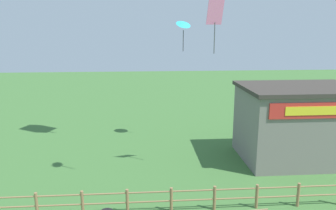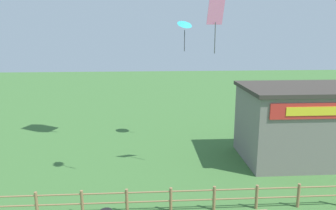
# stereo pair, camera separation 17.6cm
# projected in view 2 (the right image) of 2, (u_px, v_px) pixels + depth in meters

# --- Properties ---
(wooden_fence) EXTENTS (16.23, 0.14, 1.18)m
(wooden_fence) POSITION_uv_depth(u_px,v_px,m) (171.00, 198.00, 15.01)
(wooden_fence) COLOR olive
(wooden_fence) RESTS_ON ground_plane
(seaside_building) EXTENTS (7.36, 5.29, 4.79)m
(seaside_building) POSITION_uv_depth(u_px,v_px,m) (300.00, 123.00, 20.82)
(seaside_building) COLOR slate
(seaside_building) RESTS_ON ground_plane
(kite_pink_diamond) EXTENTS (0.97, 0.56, 2.79)m
(kite_pink_diamond) POSITION_uv_depth(u_px,v_px,m) (216.00, 16.00, 17.19)
(kite_pink_diamond) COLOR pink
(kite_cyan_delta) EXTENTS (1.30, 1.24, 2.18)m
(kite_cyan_delta) POSITION_uv_depth(u_px,v_px,m) (185.00, 25.00, 22.96)
(kite_cyan_delta) COLOR #2DB2C6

